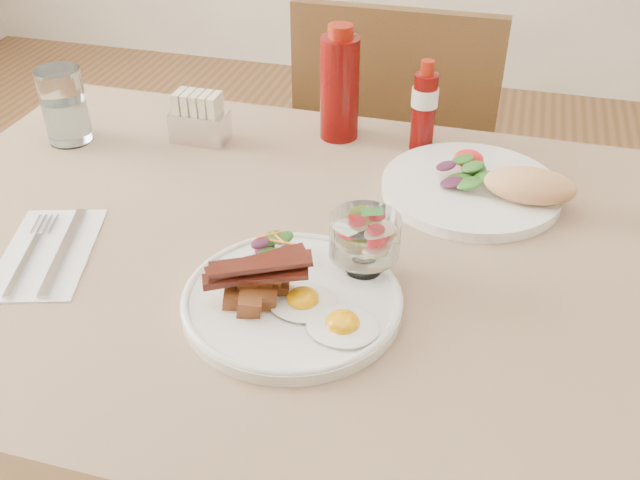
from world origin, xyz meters
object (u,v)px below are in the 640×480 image
main_plate (292,301)px  fruit_cup (365,237)px  second_plate (485,186)px  ketchup_bottle (340,86)px  chair_far (396,168)px  table (321,298)px  hot_sauce_bottle (424,107)px  sugar_caddy (199,120)px  water_glass (65,110)px

main_plate → fruit_cup: fruit_cup is taller
second_plate → ketchup_bottle: ketchup_bottle is taller
chair_far → table: bearing=-90.0°
fruit_cup → chair_far: bearing=95.8°
main_plate → second_plate: bearing=57.8°
table → ketchup_bottle: ketchup_bottle is taller
second_plate → hot_sauce_bottle: bearing=131.7°
ketchup_bottle → second_plate: bearing=-27.7°
fruit_cup → second_plate: (0.14, 0.26, -0.05)m
main_plate → second_plate: size_ratio=0.93×
fruit_cup → second_plate: size_ratio=0.31×
hot_sauce_bottle → sugar_caddy: 0.39m
second_plate → hot_sauce_bottle: size_ratio=1.88×
table → ketchup_bottle: size_ratio=6.50×
sugar_caddy → water_glass: 0.24m
water_glass → main_plate: bearing=-32.7°
second_plate → sugar_caddy: sugar_caddy is taller
table → main_plate: 0.16m
second_plate → table: bearing=-135.4°
table → sugar_caddy: size_ratio=13.38×
sugar_caddy → fruit_cup: bearing=-40.3°
water_glass → second_plate: bearing=0.1°
main_plate → water_glass: 0.62m
ketchup_bottle → hot_sauce_bottle: (0.15, -0.01, -0.02)m
main_plate → second_plate: 0.40m
fruit_cup → second_plate: bearing=61.7°
sugar_caddy → chair_far: bearing=53.4°
hot_sauce_bottle → ketchup_bottle: bearing=177.4°
fruit_cup → water_glass: bearing=156.9°
sugar_caddy → water_glass: water_glass is taller
chair_far → water_glass: bearing=-138.8°
second_plate → fruit_cup: bearing=-118.3°
water_glass → sugar_caddy: bearing=15.1°
ketchup_bottle → sugar_caddy: ketchup_bottle is taller
ketchup_bottle → sugar_caddy: size_ratio=2.06×
fruit_cup → table: bearing=146.3°
ketchup_bottle → water_glass: (-0.46, -0.14, -0.04)m
chair_far → water_glass: size_ratio=7.00×
table → sugar_caddy: 0.42m
fruit_cup → ketchup_bottle: 0.42m
second_plate → water_glass: 0.73m
main_plate → ketchup_bottle: bearing=97.2°
main_plate → water_glass: size_ratio=2.11×
chair_far → sugar_caddy: chair_far is taller
main_plate → water_glass: water_glass is taller
second_plate → water_glass: bearing=-179.9°
second_plate → sugar_caddy: (-0.51, 0.06, 0.02)m
chair_far → ketchup_bottle: (-0.06, -0.31, 0.32)m
fruit_cup → hot_sauce_bottle: 0.39m
ketchup_bottle → main_plate: bearing=-82.8°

